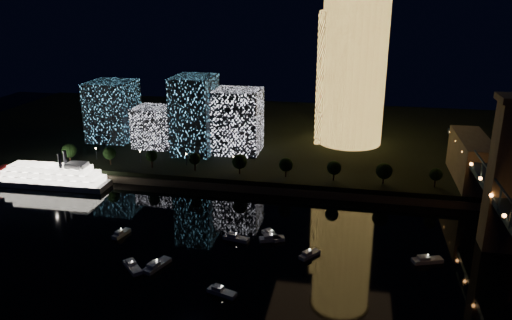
{
  "coord_description": "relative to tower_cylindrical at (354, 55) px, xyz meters",
  "views": [
    {
      "loc": [
        16.56,
        -107.94,
        78.69
      ],
      "look_at": [
        -16.2,
        55.0,
        22.94
      ],
      "focal_mm": 35.0,
      "sensor_mm": 36.0,
      "label": 1
    }
  ],
  "objects": [
    {
      "name": "far_bank",
      "position": [
        -15.02,
        14.03,
        -47.43
      ],
      "size": [
        420.0,
        160.0,
        5.0
      ],
      "primitive_type": "cube",
      "color": "black",
      "rests_on": "ground"
    },
    {
      "name": "midrise_blocks",
      "position": [
        -85.28,
        -25.13,
        -29.45
      ],
      "size": [
        91.12,
        36.9,
        36.84
      ],
      "color": "silver",
      "rests_on": "far_bank"
    },
    {
      "name": "street_lamps",
      "position": [
        -49.02,
        -51.97,
        -40.91
      ],
      "size": [
        132.7,
        0.7,
        5.65
      ],
      "color": "black",
      "rests_on": "far_bank"
    },
    {
      "name": "tower_cylindrical",
      "position": [
        0.0,
        0.0,
        0.0
      ],
      "size": [
        34.0,
        34.0,
        89.61
      ],
      "color": "#FFC051",
      "rests_on": "far_bank"
    },
    {
      "name": "tower_rectangular",
      "position": [
        -7.36,
        2.71,
        -12.09
      ],
      "size": [
        20.64,
        20.64,
        65.67
      ],
      "primitive_type": "cube",
      "color": "#FFC051",
      "rests_on": "far_bank"
    },
    {
      "name": "motorboats",
      "position": [
        -25.94,
        -128.2,
        -49.12
      ],
      "size": [
        117.39,
        73.34,
        2.78
      ],
      "color": "silver",
      "rests_on": "ground"
    },
    {
      "name": "riverboat",
      "position": [
        -125.98,
        -75.35,
        -45.82
      ],
      "size": [
        53.42,
        12.47,
        16.01
      ],
      "color": "silver",
      "rests_on": "ground"
    },
    {
      "name": "esplanade_trees",
      "position": [
        -46.42,
        -57.97,
        -39.46
      ],
      "size": [
        165.91,
        6.68,
        8.84
      ],
      "color": "black",
      "rests_on": "far_bank"
    },
    {
      "name": "seawall",
      "position": [
        -15.02,
        -63.97,
        -48.43
      ],
      "size": [
        420.0,
        6.0,
        3.0
      ],
      "primitive_type": "cube",
      "color": "#6B5E4C",
      "rests_on": "ground"
    },
    {
      "name": "ground",
      "position": [
        -15.02,
        -145.97,
        -49.93
      ],
      "size": [
        520.0,
        520.0,
        0.0
      ],
      "primitive_type": "plane",
      "color": "black",
      "rests_on": "ground"
    }
  ]
}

